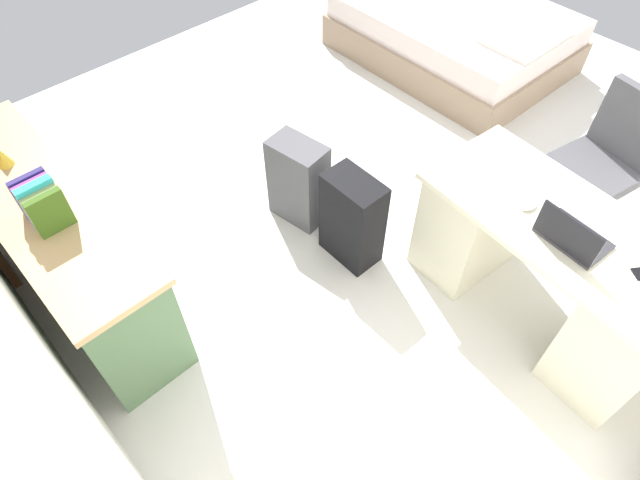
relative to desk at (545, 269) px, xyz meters
name	(u,v)px	position (x,y,z in m)	size (l,w,h in m)	color
ground_plane	(412,192)	(1.09, -0.26, -0.39)	(5.93, 5.93, 0.00)	silver
desk	(545,269)	(0.00, 0.00, 0.00)	(1.50, 0.80, 0.75)	beige
office_chair	(596,172)	(0.19, -0.87, 0.03)	(0.54, 0.54, 0.94)	black
credenza	(63,247)	(1.91, 1.82, 0.00)	(1.80, 0.48, 0.78)	#4C6B47
bed	(454,33)	(1.99, -1.84, -0.15)	(1.93, 1.45, 0.58)	gray
suitcase_black	(352,219)	(1.01, 0.45, -0.08)	(0.36, 0.22, 0.62)	black
suitcase_spare_grey	(298,182)	(1.48, 0.46, -0.09)	(0.36, 0.22, 0.60)	#4C4C51
laptop	(571,236)	(-0.06, 0.11, 0.41)	(0.33, 0.25, 0.21)	#333338
computer_mouse	(529,205)	(0.20, 0.04, 0.37)	(0.06, 0.10, 0.03)	white
book_row	(42,202)	(1.73, 1.82, 0.49)	(0.24, 0.17, 0.24)	#375A18
figurine_small	(2,157)	(2.25, 1.82, 0.44)	(0.08, 0.08, 0.11)	gold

